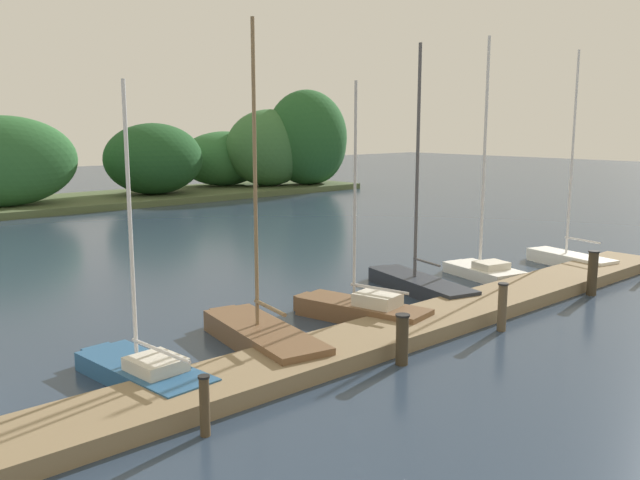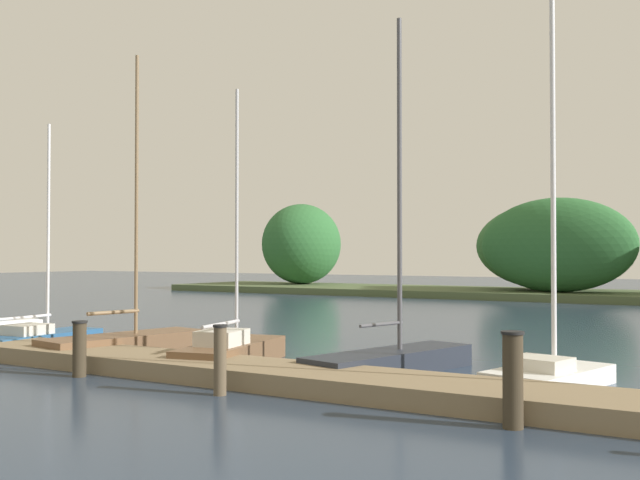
{
  "view_description": "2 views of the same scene",
  "coord_description": "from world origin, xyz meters",
  "px_view_note": "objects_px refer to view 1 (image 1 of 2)",
  "views": [
    {
      "loc": [
        -11.97,
        1.67,
        4.97
      ],
      "look_at": [
        -0.29,
        14.71,
        1.93
      ],
      "focal_mm": 37.48,
      "sensor_mm": 36.0,
      "label": 1
    },
    {
      "loc": [
        9.83,
        0.42,
        2.37
      ],
      "look_at": [
        2.13,
        13.02,
        2.67
      ],
      "focal_mm": 42.12,
      "sensor_mm": 36.0,
      "label": 2
    }
  ],
  "objects_px": {
    "mooring_piling_4": "(593,273)",
    "sailboat_4": "(417,281)",
    "mooring_piling_2": "(402,339)",
    "sailboat_3": "(359,308)",
    "mooring_piling_3": "(502,307)",
    "sailboat_2": "(260,333)",
    "sailboat_5": "(482,266)",
    "mooring_piling_1": "(205,405)",
    "sailboat_1": "(142,369)",
    "sailboat_6": "(568,257)"
  },
  "relations": [
    {
      "from": "sailboat_4",
      "to": "mooring_piling_2",
      "type": "xyz_separation_m",
      "value": [
        -5.0,
        -3.79,
        0.22
      ]
    },
    {
      "from": "sailboat_2",
      "to": "mooring_piling_2",
      "type": "xyz_separation_m",
      "value": [
        1.53,
        -2.89,
        0.24
      ]
    },
    {
      "from": "mooring_piling_2",
      "to": "mooring_piling_4",
      "type": "xyz_separation_m",
      "value": [
        8.52,
        0.1,
        0.12
      ]
    },
    {
      "from": "sailboat_2",
      "to": "mooring_piling_2",
      "type": "relative_size",
      "value": 6.62
    },
    {
      "from": "sailboat_2",
      "to": "sailboat_5",
      "type": "bearing_deg",
      "value": -75.57
    },
    {
      "from": "sailboat_2",
      "to": "mooring_piling_4",
      "type": "relative_size",
      "value": 5.42
    },
    {
      "from": "sailboat_4",
      "to": "sailboat_5",
      "type": "relative_size",
      "value": 0.94
    },
    {
      "from": "sailboat_4",
      "to": "sailboat_6",
      "type": "distance_m",
      "value": 6.96
    },
    {
      "from": "mooring_piling_3",
      "to": "sailboat_5",
      "type": "bearing_deg",
      "value": 39.12
    },
    {
      "from": "sailboat_6",
      "to": "sailboat_3",
      "type": "bearing_deg",
      "value": 101.03
    },
    {
      "from": "sailboat_6",
      "to": "mooring_piling_2",
      "type": "distance_m",
      "value": 12.15
    },
    {
      "from": "sailboat_3",
      "to": "sailboat_6",
      "type": "distance_m",
      "value": 10.29
    },
    {
      "from": "mooring_piling_2",
      "to": "mooring_piling_4",
      "type": "distance_m",
      "value": 8.53
    },
    {
      "from": "sailboat_3",
      "to": "sailboat_4",
      "type": "relative_size",
      "value": 0.83
    },
    {
      "from": "sailboat_5",
      "to": "mooring_piling_4",
      "type": "relative_size",
      "value": 5.8
    },
    {
      "from": "sailboat_3",
      "to": "mooring_piling_4",
      "type": "bearing_deg",
      "value": -123.4
    },
    {
      "from": "mooring_piling_3",
      "to": "sailboat_6",
      "type": "bearing_deg",
      "value": 18.05
    },
    {
      "from": "mooring_piling_3",
      "to": "mooring_piling_4",
      "type": "height_order",
      "value": "mooring_piling_4"
    },
    {
      "from": "sailboat_1",
      "to": "sailboat_2",
      "type": "bearing_deg",
      "value": -91.61
    },
    {
      "from": "sailboat_1",
      "to": "mooring_piling_4",
      "type": "bearing_deg",
      "value": -106.33
    },
    {
      "from": "sailboat_1",
      "to": "sailboat_3",
      "type": "xyz_separation_m",
      "value": [
        6.1,
        0.1,
        0.05
      ]
    },
    {
      "from": "sailboat_1",
      "to": "sailboat_2",
      "type": "xyz_separation_m",
      "value": [
        2.99,
        0.18,
        0.03
      ]
    },
    {
      "from": "sailboat_6",
      "to": "mooring_piling_2",
      "type": "height_order",
      "value": "sailboat_6"
    },
    {
      "from": "sailboat_5",
      "to": "mooring_piling_1",
      "type": "distance_m",
      "value": 13.47
    },
    {
      "from": "sailboat_3",
      "to": "sailboat_4",
      "type": "height_order",
      "value": "sailboat_4"
    },
    {
      "from": "sailboat_2",
      "to": "mooring_piling_1",
      "type": "distance_m",
      "value": 4.41
    },
    {
      "from": "mooring_piling_4",
      "to": "sailboat_6",
      "type": "bearing_deg",
      "value": 37.1
    },
    {
      "from": "sailboat_4",
      "to": "mooring_piling_1",
      "type": "relative_size",
      "value": 7.09
    },
    {
      "from": "sailboat_1",
      "to": "sailboat_4",
      "type": "bearing_deg",
      "value": -88.55
    },
    {
      "from": "sailboat_3",
      "to": "mooring_piling_4",
      "type": "relative_size",
      "value": 4.53
    },
    {
      "from": "sailboat_4",
      "to": "mooring_piling_3",
      "type": "relative_size",
      "value": 6.09
    },
    {
      "from": "mooring_piling_4",
      "to": "sailboat_4",
      "type": "bearing_deg",
      "value": 133.7
    },
    {
      "from": "sailboat_3",
      "to": "mooring_piling_3",
      "type": "xyz_separation_m",
      "value": [
        1.99,
        -2.9,
        0.28
      ]
    },
    {
      "from": "mooring_piling_2",
      "to": "mooring_piling_1",
      "type": "bearing_deg",
      "value": -179.55
    },
    {
      "from": "sailboat_5",
      "to": "mooring_piling_2",
      "type": "bearing_deg",
      "value": 127.44
    },
    {
      "from": "sailboat_4",
      "to": "mooring_piling_3",
      "type": "xyz_separation_m",
      "value": [
        -1.43,
        -3.87,
        0.27
      ]
    },
    {
      "from": "sailboat_5",
      "to": "mooring_piling_2",
      "type": "height_order",
      "value": "sailboat_5"
    },
    {
      "from": "sailboat_2",
      "to": "sailboat_5",
      "type": "distance_m",
      "value": 9.7
    },
    {
      "from": "sailboat_2",
      "to": "sailboat_3",
      "type": "xyz_separation_m",
      "value": [
        3.11,
        -0.08,
        0.01
      ]
    },
    {
      "from": "sailboat_4",
      "to": "mooring_piling_3",
      "type": "distance_m",
      "value": 4.14
    },
    {
      "from": "mooring_piling_1",
      "to": "mooring_piling_3",
      "type": "bearing_deg",
      "value": -0.31
    },
    {
      "from": "sailboat_6",
      "to": "mooring_piling_1",
      "type": "height_order",
      "value": "sailboat_6"
    },
    {
      "from": "sailboat_6",
      "to": "sailboat_4",
      "type": "bearing_deg",
      "value": 92.44
    },
    {
      "from": "sailboat_3",
      "to": "mooring_piling_1",
      "type": "xyz_separation_m",
      "value": [
        -6.4,
        -2.85,
        0.19
      ]
    },
    {
      "from": "sailboat_2",
      "to": "sailboat_4",
      "type": "xyz_separation_m",
      "value": [
        6.53,
        0.9,
        0.02
      ]
    },
    {
      "from": "sailboat_2",
      "to": "mooring_piling_2",
      "type": "height_order",
      "value": "sailboat_2"
    },
    {
      "from": "sailboat_1",
      "to": "mooring_piling_3",
      "type": "height_order",
      "value": "sailboat_1"
    },
    {
      "from": "sailboat_6",
      "to": "mooring_piling_2",
      "type": "relative_size",
      "value": 6.85
    },
    {
      "from": "sailboat_1",
      "to": "mooring_piling_4",
      "type": "relative_size",
      "value": 4.36
    },
    {
      "from": "sailboat_4",
      "to": "mooring_piling_4",
      "type": "relative_size",
      "value": 5.46
    }
  ]
}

